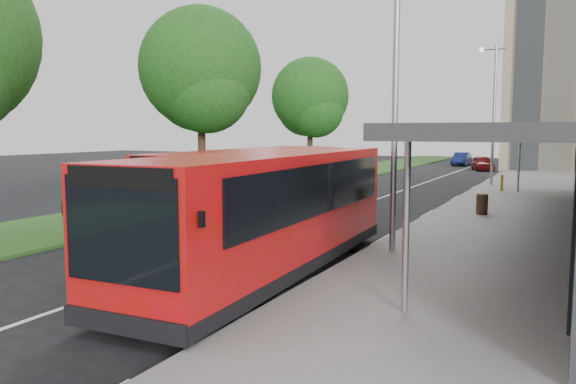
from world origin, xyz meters
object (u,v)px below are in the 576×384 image
lamp_post_near (392,77)px  bus_main (269,213)px  lamp_post_far (493,106)px  bus_second (251,190)px  car_near (483,163)px  tree_mid (201,77)px  litter_bin (482,204)px  bollard (502,183)px  tree_far (310,102)px  car_far (461,159)px

lamp_post_near → bus_main: lamp_post_near is taller
lamp_post_near → lamp_post_far: (0.00, 20.00, 0.00)m
bus_second → car_near: (2.59, 33.56, -0.76)m
lamp_post_far → bus_main: size_ratio=0.80×
car_near → tree_mid: bearing=-125.3°
litter_bin → bollard: size_ratio=0.90×
tree_far → lamp_post_far: (11.13, 0.95, -0.48)m
bollard → litter_bin: bearing=-88.1°
bus_second → bus_main: bearing=-57.7°
lamp_post_far → litter_bin: bearing=-84.0°
lamp_post_far → bollard: size_ratio=9.21×
bus_main → litter_bin: bearing=71.6°
tree_mid → bus_main: tree_mid is taller
tree_far → bus_main: 24.44m
tree_far → bus_second: size_ratio=0.83×
lamp_post_far → bus_second: 19.67m
car_near → lamp_post_far: bearing=-98.5°
car_near → litter_bin: bearing=-100.1°
tree_mid → tree_far: 12.01m
tree_far → litter_bin: 17.44m
bollard → car_far: bearing=104.6°
tree_far → bollard: 13.12m
litter_bin → car_far: bearing=101.1°
tree_mid → bollard: tree_mid is taller
lamp_post_far → bus_second: bearing=-105.1°
lamp_post_near → bus_second: size_ratio=0.83×
bus_main → lamp_post_near: bearing=57.7°
tree_mid → lamp_post_near: (11.13, -7.05, -1.07)m
tree_far → litter_bin: (12.42, -11.32, -4.66)m
tree_far → bollard: bearing=-9.4°
tree_mid → lamp_post_near: bearing=-32.4°
lamp_post_near → car_near: 35.17m
bus_main → bollard: 20.52m
bus_main → car_near: 38.12m
bus_second → litter_bin: 9.09m
lamp_post_near → bus_second: bearing=165.8°
tree_mid → bollard: 16.54m
bollard → car_far: car_far is taller
litter_bin → bus_second: bearing=-134.5°
lamp_post_near → bus_main: (-1.89, -3.27, -3.27)m
tree_mid → litter_bin: 13.50m
tree_mid → bus_second: tree_mid is taller
car_near → tree_far: bearing=-136.7°
lamp_post_near → litter_bin: size_ratio=10.28×
bollard → tree_mid: bearing=-140.5°
tree_far → litter_bin: size_ratio=10.35×
tree_far → bus_second: (6.07, -17.77, -3.82)m
tree_far → car_far: 23.30m
tree_far → bus_second: bearing=-71.1°
bus_second → litter_bin: (6.35, 6.45, -0.85)m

